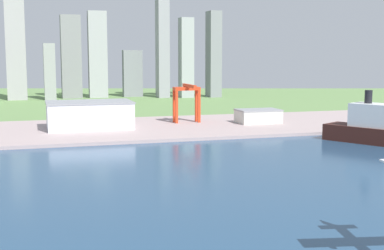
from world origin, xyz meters
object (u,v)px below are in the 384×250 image
(port_crane_red, at_px, (187,95))
(warehouse_annex, at_px, (258,116))
(cargo_ship, at_px, (380,129))
(warehouse_main, at_px, (89,115))

(port_crane_red, distance_m, warehouse_annex, 64.30)
(port_crane_red, relative_size, warehouse_annex, 0.93)
(cargo_ship, bearing_deg, warehouse_annex, 109.72)
(cargo_ship, relative_size, port_crane_red, 2.36)
(cargo_ship, relative_size, warehouse_annex, 2.20)
(warehouse_main, height_order, warehouse_annex, warehouse_main)
(port_crane_red, bearing_deg, cargo_ship, -53.43)
(cargo_ship, xyz_separation_m, warehouse_annex, (-40.75, 113.69, -1.68))
(port_crane_red, height_order, warehouse_annex, port_crane_red)
(warehouse_main, bearing_deg, cargo_ship, -33.05)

